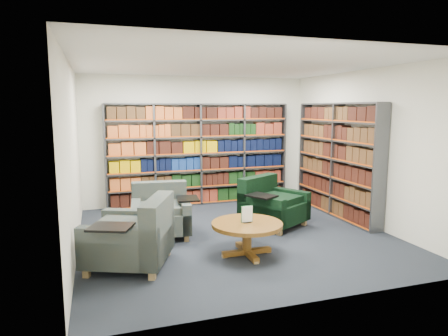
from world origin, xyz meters
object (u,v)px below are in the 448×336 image
object	(u,v)px
chair_teal_left	(161,214)
chair_green_right	(270,206)
chair_teal_front	(136,239)
coffee_table	(247,229)

from	to	relation	value
chair_teal_left	chair_green_right	bearing A→B (deg)	-2.01
chair_green_right	chair_teal_front	bearing A→B (deg)	-154.13
chair_green_right	coffee_table	bearing A→B (deg)	-126.10
chair_teal_front	coffee_table	xyz separation A→B (m)	(1.56, -0.08, 0.01)
chair_green_right	coffee_table	size ratio (longest dim) A/B	1.27
chair_teal_left	chair_green_right	xyz separation A→B (m)	(1.98, -0.07, 0.01)
coffee_table	chair_teal_front	bearing A→B (deg)	177.00
chair_teal_left	chair_teal_front	distance (m)	1.39
chair_teal_front	coffee_table	world-z (taller)	chair_teal_front
chair_teal_left	chair_teal_front	world-z (taller)	chair_teal_front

